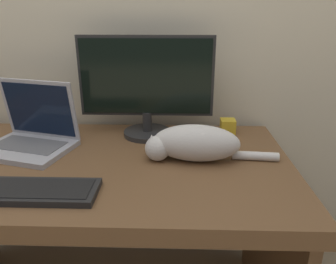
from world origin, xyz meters
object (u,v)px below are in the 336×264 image
Objects in this scene: monitor at (146,86)px; laptop at (31,136)px; external_keyboard at (25,191)px; cat at (194,143)px.

laptop is (-0.44, -0.16, -0.17)m from monitor.
monitor reaches higher than external_keyboard.
monitor is at bearing 57.75° from external_keyboard.
monitor reaches higher than cat.
cat reaches higher than external_keyboard.
external_keyboard is at bearing -148.50° from cat.
external_keyboard is at bearing -122.31° from monitor.
laptop reaches higher than external_keyboard.
monitor is 0.34m from cat.
cat is at bearing 7.02° from laptop.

